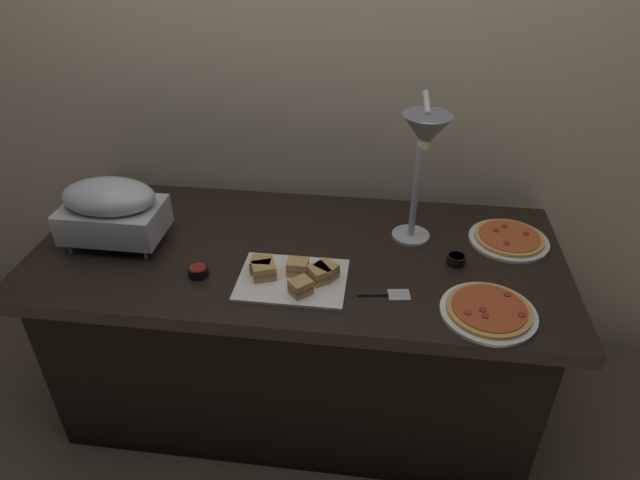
# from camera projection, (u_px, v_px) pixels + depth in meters

# --- Properties ---
(ground_plane) EXTENTS (8.00, 8.00, 0.00)m
(ground_plane) POSITION_uv_depth(u_px,v_px,m) (301.00, 394.00, 2.41)
(ground_plane) COLOR brown
(back_wall) EXTENTS (4.40, 0.04, 2.40)m
(back_wall) POSITION_uv_depth(u_px,v_px,m) (315.00, 87.00, 2.17)
(back_wall) COLOR #C6B593
(back_wall) RESTS_ON ground_plane
(buffet_table) EXTENTS (1.90, 0.84, 0.76)m
(buffet_table) POSITION_uv_depth(u_px,v_px,m) (299.00, 328.00, 2.20)
(buffet_table) COLOR black
(buffet_table) RESTS_ON ground_plane
(chafing_dish) EXTENTS (0.35, 0.22, 0.25)m
(chafing_dish) POSITION_uv_depth(u_px,v_px,m) (111.00, 209.00, 1.96)
(chafing_dish) COLOR #B7BABF
(chafing_dish) RESTS_ON buffet_table
(heat_lamp) EXTENTS (0.15, 0.34, 0.56)m
(heat_lamp) POSITION_uv_depth(u_px,v_px,m) (424.00, 145.00, 1.70)
(heat_lamp) COLOR #B7BABF
(heat_lamp) RESTS_ON buffet_table
(pizza_plate_front) EXTENTS (0.30, 0.30, 0.03)m
(pizza_plate_front) POSITION_uv_depth(u_px,v_px,m) (489.00, 311.00, 1.69)
(pizza_plate_front) COLOR white
(pizza_plate_front) RESTS_ON buffet_table
(pizza_plate_center) EXTENTS (0.29, 0.29, 0.03)m
(pizza_plate_center) POSITION_uv_depth(u_px,v_px,m) (509.00, 239.00, 2.03)
(pizza_plate_center) COLOR white
(pizza_plate_center) RESTS_ON buffet_table
(sandwich_platter) EXTENTS (0.36, 0.27, 0.06)m
(sandwich_platter) POSITION_uv_depth(u_px,v_px,m) (293.00, 275.00, 1.83)
(sandwich_platter) COLOR white
(sandwich_platter) RESTS_ON buffet_table
(sauce_cup_near) EXTENTS (0.07, 0.07, 0.03)m
(sauce_cup_near) POSITION_uv_depth(u_px,v_px,m) (198.00, 271.00, 1.86)
(sauce_cup_near) COLOR black
(sauce_cup_near) RESTS_ON buffet_table
(sauce_cup_far) EXTENTS (0.06, 0.06, 0.03)m
(sauce_cup_far) POSITION_uv_depth(u_px,v_px,m) (456.00, 259.00, 1.91)
(sauce_cup_far) COLOR black
(sauce_cup_far) RESTS_ON buffet_table
(serving_spatula) EXTENTS (0.17, 0.06, 0.01)m
(serving_spatula) POSITION_uv_depth(u_px,v_px,m) (386.00, 295.00, 1.78)
(serving_spatula) COLOR #B7BABF
(serving_spatula) RESTS_ON buffet_table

